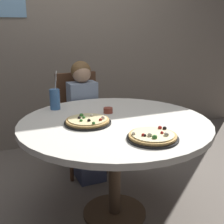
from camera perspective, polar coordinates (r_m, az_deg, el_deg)
The scene contains 9 objects.
ground_plane at distance 2.40m, azimuth 0.49°, elevation -18.98°, with size 8.00×8.00×0.00m, color slate.
wall_with_window at distance 3.52m, azimuth -10.59°, elevation 17.17°, with size 5.20×0.14×2.90m.
dining_table at distance 2.09m, azimuth 0.53°, elevation -3.94°, with size 1.34×1.34×0.75m.
chair_wooden at distance 2.91m, azimuth -6.31°, elevation -0.87°, with size 0.41×0.41×0.95m.
diner_child at distance 2.76m, azimuth -5.14°, elevation -2.82°, with size 0.26×0.41×1.08m.
pizza_veggie at distance 2.00m, azimuth -4.72°, elevation -1.77°, with size 0.32×0.32×0.05m.
pizza_cheese at distance 1.74m, azimuth 7.89°, elevation -4.71°, with size 0.31×0.31×0.05m.
soda_cup at distance 2.37m, azimuth -10.98°, elevation 2.46°, with size 0.08×0.08×0.31m.
sauce_bowl at distance 2.24m, azimuth -0.77°, elevation 0.32°, with size 0.07×0.07×0.04m, color brown.
Camera 1 is at (-0.77, -1.80, 1.39)m, focal length 47.30 mm.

